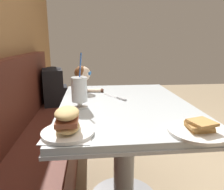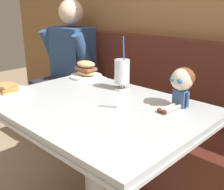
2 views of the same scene
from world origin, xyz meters
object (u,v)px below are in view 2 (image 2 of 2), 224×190
Objects in this scene: milkshake_glass at (122,73)px; diner_patron at (70,61)px; sandwich_plate at (86,71)px; butter_knife at (115,107)px; toast_plate at (8,91)px; seated_doll at (182,82)px.

diner_patron reaches higher than milkshake_glass.
sandwich_plate is 1.04× the size of butter_knife.
sandwich_plate is 0.60m from diner_patron.
toast_plate is at bearing -59.00° from diner_patron.
sandwich_plate is at bearing 176.58° from seated_doll.
butter_knife is (0.18, -0.25, -0.10)m from milkshake_glass.
milkshake_glass is at bearing 126.13° from butter_knife.
milkshake_glass is at bearing 51.74° from toast_plate.
milkshake_glass reaches higher than butter_knife.
diner_patron is (-1.08, 0.55, -0.00)m from butter_knife.
toast_plate is 0.64m from butter_knife.
diner_patron is at bearing 166.37° from seated_doll.
toast_plate is at bearing -148.08° from seated_doll.
milkshake_glass is at bearing 178.36° from seated_doll.
butter_knife is 0.95× the size of seated_doll.
milkshake_glass is 0.32m from butter_knife.
butter_knife is at bearing -27.48° from sandwich_plate.
sandwich_plate is at bearing 85.56° from toast_plate.
sandwich_plate is (0.04, 0.55, 0.03)m from toast_plate.
seated_doll is at bearing 31.92° from toast_plate.
milkshake_glass is 0.40m from seated_doll.
seated_doll is (0.81, 0.50, 0.11)m from toast_plate.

